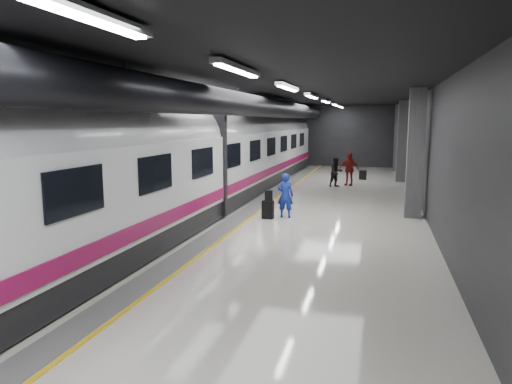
% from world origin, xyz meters
% --- Properties ---
extents(ground, '(40.00, 40.00, 0.00)m').
position_xyz_m(ground, '(0.00, 0.00, 0.00)').
color(ground, silver).
rests_on(ground, ground).
extents(platform_hall, '(10.02, 40.02, 4.51)m').
position_xyz_m(platform_hall, '(-0.29, 0.96, 3.54)').
color(platform_hall, black).
rests_on(platform_hall, ground).
extents(train, '(3.05, 38.00, 4.05)m').
position_xyz_m(train, '(-3.25, -0.00, 2.07)').
color(train, black).
rests_on(train, ground).
extents(traveler_main, '(0.58, 0.39, 1.58)m').
position_xyz_m(traveler_main, '(0.20, 0.74, 0.79)').
color(traveler_main, blue).
rests_on(traveler_main, ground).
extents(suitcase_main, '(0.40, 0.26, 0.64)m').
position_xyz_m(suitcase_main, '(-0.34, 0.39, 0.32)').
color(suitcase_main, black).
rests_on(suitcase_main, ground).
extents(shoulder_bag, '(0.29, 0.19, 0.36)m').
position_xyz_m(shoulder_bag, '(-0.32, 0.41, 0.82)').
color(shoulder_bag, black).
rests_on(shoulder_bag, suitcase_main).
extents(traveler_far_a, '(0.95, 0.92, 1.54)m').
position_xyz_m(traveler_far_a, '(1.22, 8.91, 0.77)').
color(traveler_far_a, black).
rests_on(traveler_far_a, ground).
extents(traveler_far_b, '(1.10, 0.67, 1.76)m').
position_xyz_m(traveler_far_b, '(1.82, 9.65, 0.88)').
color(traveler_far_b, maroon).
rests_on(traveler_far_b, ground).
extents(suitcase_far, '(0.43, 0.35, 0.54)m').
position_xyz_m(suitcase_far, '(2.45, 12.30, 0.27)').
color(suitcase_far, black).
rests_on(suitcase_far, ground).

